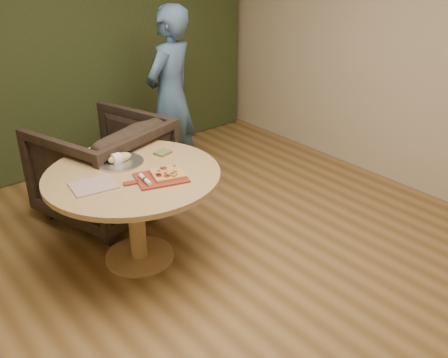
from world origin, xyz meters
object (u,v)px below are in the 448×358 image
flatbread_pizza (168,173)px  pizza_paddle (160,178)px  cutlery_roll (145,179)px  person_standing (171,96)px  armchair (103,163)px  bread_roll (119,158)px  pedestal_table (134,190)px  serving_tray (120,162)px

flatbread_pizza → pizza_paddle: bearing=173.6°
cutlery_roll → flatbread_pizza: bearing=3.8°
person_standing → armchair: bearing=-7.6°
bread_roll → armchair: size_ratio=0.19×
pedestal_table → bread_roll: bread_roll is taller
pedestal_table → flatbread_pizza: (0.16, -0.22, 0.17)m
bread_roll → person_standing: 1.35m
pedestal_table → pizza_paddle: pizza_paddle is taller
pizza_paddle → cutlery_roll: bearing=-166.4°
pedestal_table → flatbread_pizza: 0.32m
flatbread_pizza → person_standing: bearing=55.2°
pedestal_table → serving_tray: size_ratio=3.63×
pedestal_table → bread_roll: bearing=88.2°
person_standing → serving_tray: bearing=16.7°
pedestal_table → armchair: (0.15, 0.81, -0.11)m
armchair → pedestal_table: bearing=63.0°
pizza_paddle → person_standing: person_standing is taller
pedestal_table → armchair: armchair is taller
pedestal_table → bread_roll: (0.01, 0.21, 0.18)m
cutlery_roll → serving_tray: 0.42m
bread_roll → armchair: (0.14, 0.61, -0.30)m
pedestal_table → person_standing: 1.51m
pizza_paddle → cutlery_roll: 0.12m
cutlery_roll → armchair: armchair is taller
pizza_paddle → bread_roll: bearing=119.0°
pizza_paddle → serving_tray: (-0.08, 0.42, -0.00)m
flatbread_pizza → serving_tray: flatbread_pizza is taller
cutlery_roll → person_standing: bearing=57.9°
bread_roll → person_standing: size_ratio=0.11×
pizza_paddle → bread_roll: bread_roll is taller
pedestal_table → serving_tray: serving_tray is taller
flatbread_pizza → bread_roll: size_ratio=1.42×
flatbread_pizza → bread_roll: bread_roll is taller
cutlery_roll → serving_tray: (0.03, 0.42, -0.02)m
pedestal_table → flatbread_pizza: flatbread_pizza is taller
pedestal_table → pizza_paddle: 0.28m
pizza_paddle → person_standing: (0.95, 1.27, 0.12)m
bread_roll → pedestal_table: bearing=-91.8°
cutlery_roll → armchair: (0.16, 1.02, -0.28)m
flatbread_pizza → cutlery_roll: (-0.18, 0.01, 0.00)m
armchair → flatbread_pizza: bearing=74.1°
person_standing → flatbread_pizza: bearing=32.6°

